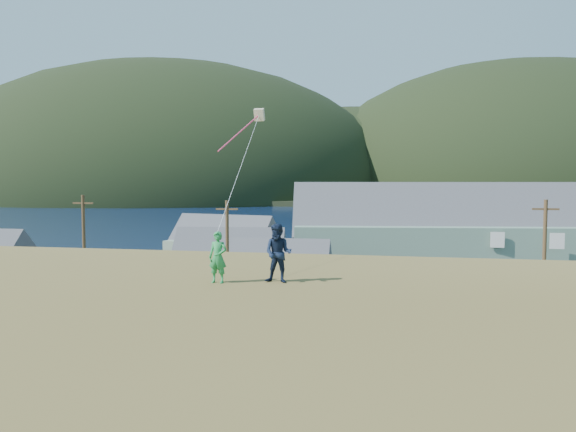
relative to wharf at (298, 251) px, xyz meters
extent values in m
plane|color=#0A1638|center=(6.00, -40.00, -0.45)|extent=(900.00, 900.00, 0.00)
cube|color=#4C3D19|center=(6.00, -42.00, -0.40)|extent=(110.00, 8.00, 0.10)
cube|color=#28282B|center=(6.00, -23.00, -0.39)|extent=(72.00, 36.00, 0.12)
cube|color=gray|center=(0.00, 0.00, 0.00)|extent=(26.00, 14.00, 0.90)
cube|color=black|center=(6.00, 290.00, 0.55)|extent=(900.00, 320.00, 2.00)
ellipsoid|color=black|center=(-214.00, 240.00, 1.55)|extent=(240.00, 216.00, 108.00)
ellipsoid|color=black|center=(-114.00, 220.00, 1.55)|extent=(260.00, 234.00, 143.00)
ellipsoid|color=black|center=(-14.00, 260.00, 1.55)|extent=(200.00, 180.00, 100.00)
ellipsoid|color=black|center=(76.00, 250.00, 1.55)|extent=(230.00, 207.00, 142.60)
cube|color=slate|center=(20.28, -18.23, 2.58)|extent=(34.95, 14.15, 5.82)
cube|color=#47474C|center=(20.28, -18.23, 7.04)|extent=(35.42, 14.00, 9.48)
cube|color=gray|center=(-1.37, -27.86, 1.34)|extent=(10.07, 7.34, 3.34)
cube|color=#47474C|center=(-1.37, -27.86, 3.85)|extent=(10.54, 7.17, 6.03)
cube|color=silver|center=(3.99, -31.57, 1.21)|extent=(7.86, 5.71, 3.09)
cube|color=#47474C|center=(3.99, -31.57, 3.53)|extent=(8.35, 5.62, 5.42)
cube|color=gray|center=(-5.50, -16.93, 1.43)|extent=(12.24, 8.93, 3.53)
cube|color=#47474C|center=(-5.50, -16.93, 4.19)|extent=(12.70, 8.94, 6.51)
cylinder|color=#47331E|center=(-9.21, -38.50, 4.22)|extent=(0.24, 0.24, 9.09)
cylinder|color=#47331E|center=(1.75, -38.50, 4.05)|extent=(0.24, 0.24, 8.77)
cylinder|color=#47331E|center=(22.48, -38.50, 4.16)|extent=(0.24, 0.24, 8.98)
imported|color=#ADAEB2|center=(-9.82, -22.08, 0.43)|extent=(2.12, 4.78, 1.53)
imported|color=gray|center=(-11.45, -15.91, 0.46)|extent=(1.80, 4.85, 1.58)
imported|color=maroon|center=(-6.26, -17.14, 0.46)|extent=(2.92, 5.83, 1.58)
imported|color=navy|center=(5.72, -22.04, 0.34)|extent=(1.65, 3.94, 1.33)
imported|color=silver|center=(-3.92, -17.01, 0.37)|extent=(2.23, 4.95, 1.41)
imported|color=black|center=(-0.42, -21.33, 0.42)|extent=(2.63, 5.36, 1.50)
imported|color=#B41916|center=(-12.09, -21.93, 0.41)|extent=(1.79, 4.36, 1.48)
imported|color=black|center=(4.78, -15.55, 0.46)|extent=(2.08, 4.72, 1.58)
imported|color=#268E46|center=(7.97, -59.61, 7.54)|extent=(0.61, 0.43, 1.58)
imported|color=#141F37|center=(9.77, -59.21, 7.65)|extent=(0.94, 0.76, 1.81)
cube|color=beige|center=(7.00, -50.35, 12.90)|extent=(0.46, 0.44, 0.60)
cylinder|color=#F64070|center=(6.40, -51.60, 12.00)|extent=(0.06, 0.06, 3.31)
cylinder|color=white|center=(7.49, -54.98, 10.62)|extent=(0.02, 0.02, 10.38)
camera|label=1|loc=(13.29, -75.89, 9.92)|focal=35.00mm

